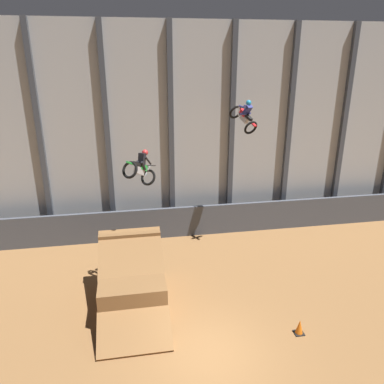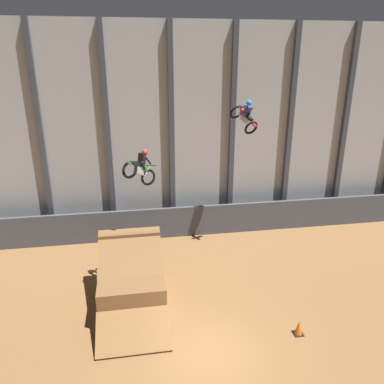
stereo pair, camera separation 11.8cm
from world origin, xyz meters
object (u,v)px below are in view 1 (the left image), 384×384
Objects in this scene: dirt_ramp at (132,280)px; rider_bike_right_air at (245,116)px; rider_bike_left_air at (141,168)px; traffic_cone_near_ramp at (299,327)px.

rider_bike_right_air reaches higher than dirt_ramp.
rider_bike_left_air is 6.09m from rider_bike_right_air.
dirt_ramp is 8.45× the size of traffic_cone_near_ramp.
dirt_ramp is 4.68m from rider_bike_left_air.
dirt_ramp reaches higher than traffic_cone_near_ramp.
rider_bike_right_air is (5.27, 2.56, 1.69)m from rider_bike_left_air.
dirt_ramp is at bearing 152.23° from traffic_cone_near_ramp.
traffic_cone_near_ramp is at bearing -27.77° from dirt_ramp.
dirt_ramp is at bearing -71.28° from rider_bike_left_air.
dirt_ramp is 9.43m from rider_bike_right_air.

